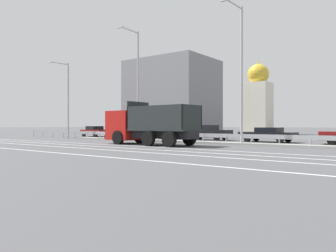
# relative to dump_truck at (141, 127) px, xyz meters

# --- Properties ---
(ground_plane) EXTENTS (320.00, 320.00, 0.00)m
(ground_plane) POSITION_rel_dump_truck_xyz_m (2.81, 1.12, -1.28)
(ground_plane) COLOR #4C4C4F
(lane_strip_0) EXTENTS (50.04, 0.16, 0.01)m
(lane_strip_0) POSITION_rel_dump_truck_xyz_m (1.07, -1.84, -1.28)
(lane_strip_0) COLOR silver
(lane_strip_0) RESTS_ON ground_plane
(lane_strip_1) EXTENTS (50.04, 0.16, 0.01)m
(lane_strip_1) POSITION_rel_dump_truck_xyz_m (1.07, -3.59, -1.28)
(lane_strip_1) COLOR silver
(lane_strip_1) RESTS_ON ground_plane
(lane_strip_2) EXTENTS (50.04, 0.16, 0.01)m
(lane_strip_2) POSITION_rel_dump_truck_xyz_m (1.07, -5.34, -1.28)
(lane_strip_2) COLOR silver
(lane_strip_2) RESTS_ON ground_plane
(lane_strip_3) EXTENTS (50.04, 0.16, 0.01)m
(lane_strip_3) POSITION_rel_dump_truck_xyz_m (1.07, -8.29, -1.28)
(lane_strip_3) COLOR silver
(lane_strip_3) RESTS_ON ground_plane
(median_island) EXTENTS (27.52, 1.10, 0.18)m
(median_island) POSITION_rel_dump_truck_xyz_m (2.81, 3.52, -1.19)
(median_island) COLOR gray
(median_island) RESTS_ON ground_plane
(median_guardrail) EXTENTS (50.04, 0.09, 0.78)m
(median_guardrail) POSITION_rel_dump_truck_xyz_m (2.81, 4.47, -0.72)
(median_guardrail) COLOR #9EA0A5
(median_guardrail) RESTS_ON ground_plane
(dump_truck) EXTENTS (7.71, 2.87, 3.23)m
(dump_truck) POSITION_rel_dump_truck_xyz_m (0.00, 0.00, 0.00)
(dump_truck) COLOR red
(dump_truck) RESTS_ON ground_plane
(median_road_sign) EXTENTS (0.65, 0.16, 2.29)m
(median_road_sign) POSITION_rel_dump_truck_xyz_m (-1.15, 3.52, -0.11)
(median_road_sign) COLOR white
(median_road_sign) RESTS_ON ground_plane
(street_lamp_0) EXTENTS (0.71, 2.35, 8.13)m
(street_lamp_0) POSITION_rel_dump_truck_xyz_m (-13.36, 3.16, 3.27)
(street_lamp_0) COLOR #ADADB2
(street_lamp_0) RESTS_ON ground_plane
(street_lamp_1) EXTENTS (0.71, 2.64, 9.88)m
(street_lamp_1) POSITION_rel_dump_truck_xyz_m (-3.33, 3.23, 4.20)
(street_lamp_1) COLOR #ADADB2
(street_lamp_1) RESTS_ON ground_plane
(street_lamp_2) EXTENTS (0.71, 2.60, 9.95)m
(street_lamp_2) POSITION_rel_dump_truck_xyz_m (6.65, 3.14, 4.23)
(street_lamp_2) COLOR #ADADB2
(street_lamp_2) RESTS_ON ground_plane
(parked_car_0) EXTENTS (4.02, 2.09, 1.30)m
(parked_car_0) POSITION_rel_dump_truck_xyz_m (-15.13, 8.64, -0.61)
(parked_car_0) COLOR maroon
(parked_car_0) RESTS_ON ground_plane
(parked_car_1) EXTENTS (4.28, 2.13, 1.57)m
(parked_car_1) POSITION_rel_dump_truck_xyz_m (-10.36, 9.02, -0.50)
(parked_car_1) COLOR #335B33
(parked_car_1) RESTS_ON ground_plane
(parked_car_2) EXTENTS (4.79, 1.94, 1.54)m
(parked_car_2) POSITION_rel_dump_truck_xyz_m (-4.83, 8.82, -0.52)
(parked_car_2) COLOR silver
(parked_car_2) RESTS_ON ground_plane
(parked_car_3) EXTENTS (4.62, 1.87, 1.46)m
(parked_car_3) POSITION_rel_dump_truck_xyz_m (0.51, 9.29, -0.54)
(parked_car_3) COLOR black
(parked_car_3) RESTS_ON ground_plane
(parked_car_4) EXTENTS (4.77, 2.19, 1.25)m
(parked_car_4) POSITION_rel_dump_truck_xyz_m (6.62, 8.83, -0.63)
(parked_car_4) COLOR black
(parked_car_4) RESTS_ON ground_plane
(background_building_0) EXTENTS (10.77, 8.48, 10.04)m
(background_building_0) POSITION_rel_dump_truck_xyz_m (-9.31, 17.02, 3.73)
(background_building_0) COLOR gray
(background_building_0) RESTS_ON ground_plane
(church_tower) EXTENTS (3.60, 3.60, 11.71)m
(church_tower) POSITION_rel_dump_truck_xyz_m (-2.38, 30.02, 3.98)
(church_tower) COLOR silver
(church_tower) RESTS_ON ground_plane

